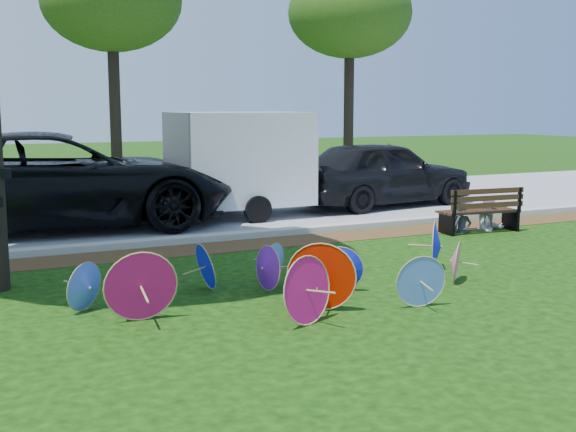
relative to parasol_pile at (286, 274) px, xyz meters
The scene contains 11 objects.
ground 0.80m from the parasol_pile, 78.52° to the right, with size 90.00×90.00×0.00m, color black.
mulch_strip 3.82m from the parasol_pile, 87.86° to the left, with size 90.00×1.00×0.01m, color #472D16.
curb 4.51m from the parasol_pile, 88.19° to the left, with size 90.00×0.30×0.12m, color #B7B5AD.
street 8.66m from the parasol_pile, 89.06° to the left, with size 90.00×8.00×0.01m, color gray.
parasol_pile is the anchor object (origin of this frame).
black_van 7.36m from the parasol_pile, 104.34° to the left, with size 3.29×7.14×1.98m, color black.
dark_pickup 9.41m from the parasol_pile, 49.98° to the left, with size 1.98×4.92×1.68m, color black.
cargo_trailer 7.37m from the parasol_pile, 72.82° to the left, with size 2.96×1.87×2.67m, color white.
park_bench 6.54m from the parasol_pile, 28.67° to the left, with size 1.70×0.65×0.89m, color black, non-canonical shape.
person_left 6.26m from the parasol_pile, 30.61° to the left, with size 0.38×0.25×1.05m, color #3B3D51.
person_right 6.88m from the parasol_pile, 27.64° to the left, with size 0.63×0.49×1.30m, color #BABAC3.
Camera 1 is at (-3.98, -7.43, 2.48)m, focal length 45.00 mm.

